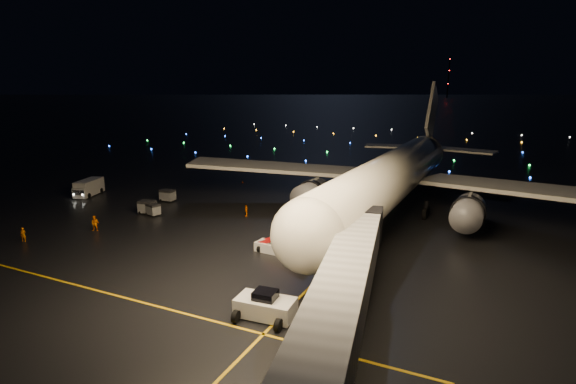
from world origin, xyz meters
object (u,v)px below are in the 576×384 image
(pushback_tug, at_px, (265,304))
(baggage_cart_1, at_px, (147,207))
(crew_a, at_px, (23,235))
(crew_b, at_px, (95,223))
(baggage_cart_2, at_px, (168,195))
(baggage_cart_0, at_px, (153,210))
(service_truck, at_px, (89,187))
(airliner, at_px, (399,148))
(belt_loader, at_px, (276,238))
(crew_c, at_px, (246,211))

(pushback_tug, height_order, baggage_cart_1, pushback_tug)
(pushback_tug, relative_size, crew_a, 2.77)
(crew_b, xyz_separation_m, baggage_cart_1, (0.30, 8.74, -0.04))
(baggage_cart_1, relative_size, baggage_cart_2, 1.02)
(baggage_cart_0, xyz_separation_m, baggage_cart_2, (-3.41, 7.09, 0.09))
(service_truck, relative_size, crew_b, 3.64)
(airliner, relative_size, crew_a, 39.29)
(airliner, height_order, crew_a, airliner)
(baggage_cart_2, bearing_deg, baggage_cart_1, -75.18)
(belt_loader, xyz_separation_m, baggage_cart_0, (-21.84, 5.41, -0.79))
(service_truck, bearing_deg, airliner, -3.59)
(crew_c, relative_size, baggage_cart_2, 0.74)
(pushback_tug, relative_size, service_truck, 0.64)
(service_truck, xyz_separation_m, crew_c, (29.60, 0.37, -0.51))
(baggage_cart_2, bearing_deg, crew_c, -9.51)
(crew_b, bearing_deg, baggage_cart_0, 49.09)
(airliner, bearing_deg, crew_b, -140.11)
(airliner, distance_m, pushback_tug, 35.88)
(crew_c, bearing_deg, baggage_cart_0, -111.96)
(airliner, xyz_separation_m, pushback_tug, (-2.38, -34.88, -8.04))
(crew_b, bearing_deg, baggage_cart_2, 66.52)
(crew_a, height_order, crew_b, crew_b)
(service_truck, height_order, crew_a, service_truck)
(crew_b, relative_size, baggage_cart_0, 1.01)
(crew_c, height_order, baggage_cart_0, baggage_cart_0)
(crew_a, bearing_deg, baggage_cart_2, 54.61)
(airliner, relative_size, pushback_tug, 14.21)
(baggage_cart_2, bearing_deg, crew_b, -85.77)
(service_truck, bearing_deg, baggage_cart_0, -32.89)
(crew_a, height_order, baggage_cart_1, baggage_cart_1)
(service_truck, distance_m, baggage_cart_2, 14.49)
(service_truck, relative_size, crew_c, 4.46)
(airliner, bearing_deg, crew_c, -145.92)
(pushback_tug, distance_m, crew_b, 30.59)
(airliner, bearing_deg, crew_a, -137.45)
(baggage_cart_2, bearing_deg, crew_a, -99.08)
(crew_b, bearing_deg, airliner, 8.66)
(service_truck, bearing_deg, crew_c, -17.01)
(belt_loader, bearing_deg, baggage_cart_1, 170.42)
(crew_a, bearing_deg, baggage_cart_1, 44.12)
(airliner, relative_size, baggage_cart_2, 30.24)
(belt_loader, xyz_separation_m, baggage_cart_2, (-25.25, 12.50, -0.70))
(pushback_tug, bearing_deg, crew_b, 157.34)
(crew_c, relative_size, baggage_cart_1, 0.73)
(service_truck, relative_size, baggage_cart_1, 3.24)
(crew_c, bearing_deg, airliner, 77.48)
(crew_a, relative_size, baggage_cart_1, 0.75)
(pushback_tug, distance_m, baggage_cart_2, 39.81)
(crew_b, distance_m, baggage_cart_2, 15.62)
(airliner, distance_m, crew_c, 22.90)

